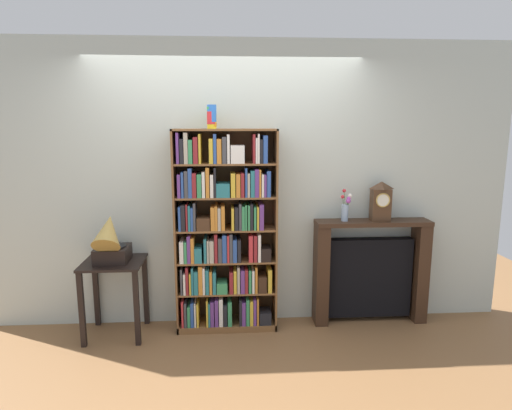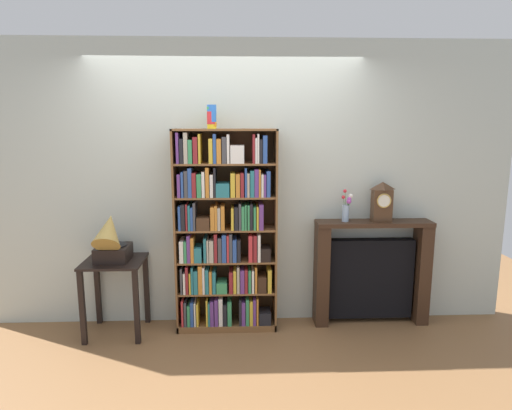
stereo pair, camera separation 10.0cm
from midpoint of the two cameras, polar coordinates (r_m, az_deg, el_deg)
ground_plane at (r=4.26m, az=-3.09°, el=-16.26°), size 8.06×6.40×0.02m
wall_back at (r=4.16m, az=-0.63°, el=2.57°), size 5.06×0.08×2.66m
bookshelf at (r=4.04m, az=-3.44°, el=-4.00°), size 0.92×0.30×1.86m
cup_stack at (r=3.91m, az=-5.03°, el=11.36°), size 0.08×0.08×0.21m
side_table_left at (r=4.21m, az=-17.21°, el=-9.19°), size 0.53×0.49×0.70m
gramophone at (r=4.05m, az=-17.72°, el=-4.31°), size 0.28×0.44×0.49m
fireplace_mantel at (r=4.42m, az=15.35°, el=-8.49°), size 1.09×0.24×1.01m
mantel_clock at (r=4.25m, az=16.70°, el=0.42°), size 0.18×0.12×0.37m
flower_vase at (r=4.16m, az=12.34°, el=-0.43°), size 0.10×0.09×0.30m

